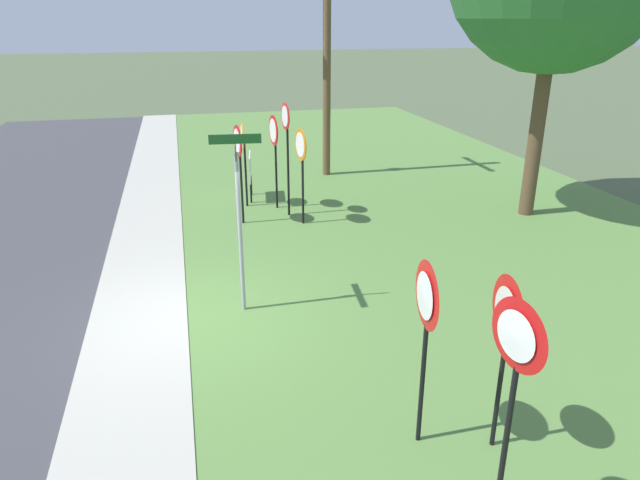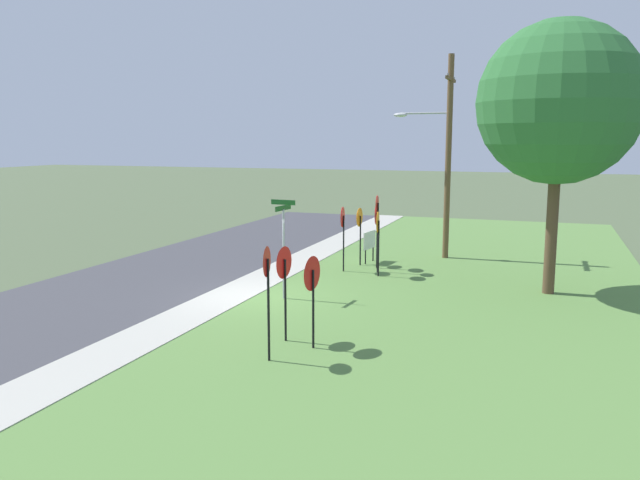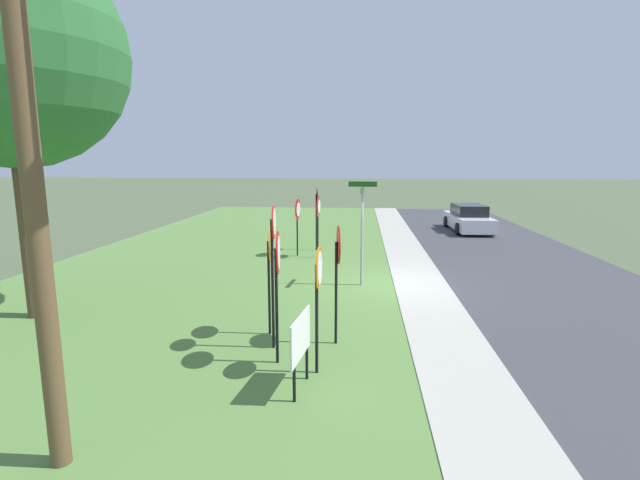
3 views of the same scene
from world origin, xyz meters
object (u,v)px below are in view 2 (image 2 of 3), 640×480
yield_sign_near_right (267,276)px  notice_board (369,242)px  yield_sign_far_left (312,280)px  street_name_post (283,240)px  stop_sign_near_left (360,224)px  oak_tree_left (559,103)px  utility_pole (444,149)px  stop_sign_far_center (343,224)px  stop_sign_near_right (377,222)px  stop_sign_far_right (377,218)px  stop_sign_far_left (378,229)px  yield_sign_near_left (284,271)px

yield_sign_near_right → notice_board: (-11.66, -0.86, -1.08)m
yield_sign_far_left → street_name_post: 4.76m
stop_sign_near_left → street_name_post: size_ratio=0.73×
oak_tree_left → yield_sign_far_left: bearing=-34.7°
utility_pole → stop_sign_far_center: bearing=-36.6°
notice_board → yield_sign_far_left: bearing=15.7°
yield_sign_near_right → yield_sign_far_left: yield_sign_near_right is taller
stop_sign_far_center → street_name_post: size_ratio=0.79×
stop_sign_near_left → utility_pole: utility_pole is taller
stop_sign_near_right → stop_sign_far_right: 0.73m
stop_sign_far_left → utility_pole: 5.44m
stop_sign_far_left → yield_sign_near_right: (9.32, -0.08, 0.22)m
street_name_post → notice_board: (-6.44, 0.96, -0.98)m
street_name_post → stop_sign_far_right: bearing=166.1°
stop_sign_near_left → stop_sign_far_left: stop_sign_far_left is taller
street_name_post → oak_tree_left: 9.37m
stop_sign_far_center → utility_pole: (-4.04, 3.00, 2.68)m
yield_sign_near_left → street_name_post: size_ratio=0.76×
stop_sign_far_left → yield_sign_far_left: bearing=-3.7°
stop_sign_near_right → stop_sign_far_center: bearing=-52.0°
stop_sign_near_right → street_name_post: (5.47, -1.49, 0.03)m
stop_sign_near_right → oak_tree_left: size_ratio=0.29×
stop_sign_far_right → utility_pole: utility_pole is taller
stop_sign_far_right → oak_tree_left: 7.27m
stop_sign_far_right → stop_sign_near_left: bearing=-142.2°
yield_sign_near_right → stop_sign_near_right: bearing=172.0°
stop_sign_near_left → yield_sign_near_left: yield_sign_near_left is taller
yield_sign_near_left → yield_sign_far_left: size_ratio=1.06×
stop_sign_far_center → utility_pole: size_ratio=0.29×
stop_sign_far_left → stop_sign_far_center: size_ratio=0.97×
stop_sign_far_left → yield_sign_near_right: 9.32m
yield_sign_near_right → utility_pole: size_ratio=0.31×
stop_sign_far_center → yield_sign_near_left: stop_sign_far_center is taller
yield_sign_near_left → stop_sign_far_left: bearing=-177.0°
stop_sign_far_center → oak_tree_left: bearing=74.6°
stop_sign_near_right → yield_sign_far_left: (9.56, 0.95, -0.15)m
stop_sign_near_right → notice_board: 1.45m
stop_sign_near_right → stop_sign_far_left: size_ratio=1.05×
stop_sign_far_center → yield_sign_far_left: (8.56, 1.97, -0.13)m
notice_board → oak_tree_left: (2.97, 6.71, 5.10)m
yield_sign_near_left → utility_pole: size_ratio=0.29×
yield_sign_far_left → stop_sign_far_center: bearing=-159.7°
stop_sign_near_right → yield_sign_near_right: size_ratio=0.95×
utility_pole → street_name_post: bearing=-22.2°
stop_sign_far_right → stop_sign_far_center: bearing=-80.4°
stop_sign_near_right → yield_sign_far_left: 9.61m
stop_sign_far_right → yield_sign_near_left: size_ratio=1.21×
notice_board → stop_sign_near_left: bearing=-12.1°
yield_sign_near_right → street_name_post: (-5.22, -1.82, -0.10)m
stop_sign_near_right → stop_sign_far_right: (0.66, 0.20, 0.24)m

